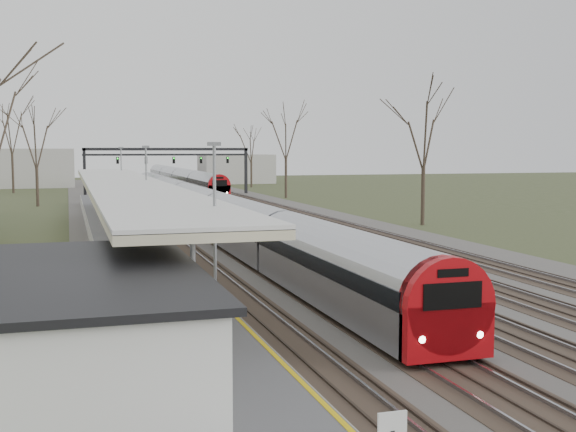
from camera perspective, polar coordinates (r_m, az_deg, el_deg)
name	(u,v)px	position (r m, az deg, el deg)	size (l,w,h in m)	color
track_bed	(214,215)	(64.11, -5.90, 0.07)	(24.00, 160.00, 0.22)	#474442
platform	(119,237)	(45.57, -13.19, -1.59)	(3.50, 69.00, 1.00)	#9E9B93
canopy	(124,184)	(40.80, -12.87, 2.46)	(4.10, 50.00, 3.11)	slate
station_building	(46,351)	(16.23, -18.55, -10.10)	(6.00, 9.00, 3.20)	silver
signal_gantry	(168,157)	(93.47, -9.47, 4.62)	(21.00, 0.59, 6.08)	black
tree_east_far	(424,130)	(56.06, 10.70, 6.66)	(5.00, 5.00, 10.30)	#2D231C
train_near	(200,208)	(54.79, -6.97, 0.67)	(2.62, 75.21, 3.05)	#A1A3AB
train_far	(180,178)	(111.80, -8.50, 2.97)	(2.62, 60.21, 3.05)	#A1A3AB
passenger	(164,259)	(26.73, -9.80, -3.36)	(0.62, 0.41, 1.71)	#2A3153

